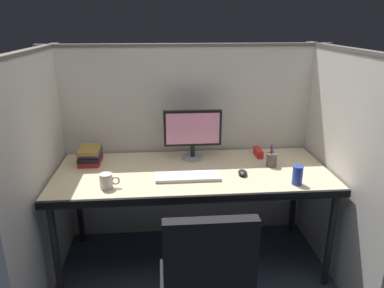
% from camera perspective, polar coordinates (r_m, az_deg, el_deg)
% --- Properties ---
extents(ground_plane, '(8.00, 8.00, 0.00)m').
position_cam_1_polar(ground_plane, '(2.69, 0.68, -21.45)').
color(ground_plane, '#2D3847').
extents(cubicle_partition_rear, '(2.21, 0.06, 1.57)m').
position_cam_1_polar(cubicle_partition_rear, '(2.95, -0.65, 0.09)').
color(cubicle_partition_rear, beige).
rests_on(cubicle_partition_rear, ground).
extents(cubicle_partition_left, '(0.06, 1.41, 1.57)m').
position_cam_1_polar(cubicle_partition_left, '(2.56, -22.57, -4.47)').
color(cubicle_partition_left, beige).
rests_on(cubicle_partition_left, ground).
extents(cubicle_partition_right, '(0.06, 1.41, 1.57)m').
position_cam_1_polar(cubicle_partition_right, '(2.71, 21.77, -3.06)').
color(cubicle_partition_right, beige).
rests_on(cubicle_partition_right, ground).
extents(desk, '(1.90, 0.80, 0.74)m').
position_cam_1_polar(desk, '(2.56, 0.12, -5.31)').
color(desk, beige).
rests_on(desk, ground).
extents(monitor_center, '(0.43, 0.17, 0.37)m').
position_cam_1_polar(monitor_center, '(2.70, 0.10, 2.03)').
color(monitor_center, gray).
rests_on(monitor_center, desk).
extents(keyboard_main, '(0.43, 0.15, 0.02)m').
position_cam_1_polar(keyboard_main, '(2.43, -0.64, -5.13)').
color(keyboard_main, silver).
rests_on(keyboard_main, desk).
extents(computer_mouse, '(0.06, 0.10, 0.04)m').
position_cam_1_polar(computer_mouse, '(2.50, 7.94, -4.48)').
color(computer_mouse, black).
rests_on(computer_mouse, desk).
extents(coffee_mug, '(0.13, 0.08, 0.09)m').
position_cam_1_polar(coffee_mug, '(2.34, -13.21, -5.65)').
color(coffee_mug, silver).
rests_on(coffee_mug, desk).
extents(pen_cup, '(0.08, 0.08, 0.17)m').
position_cam_1_polar(pen_cup, '(2.67, 12.37, -2.41)').
color(pen_cup, '#4C4742').
rests_on(pen_cup, desk).
extents(book_stack, '(0.15, 0.23, 0.12)m').
position_cam_1_polar(book_stack, '(2.76, -15.66, -1.73)').
color(book_stack, '#B22626').
rests_on(book_stack, desk).
extents(soda_can, '(0.07, 0.07, 0.12)m').
position_cam_1_polar(soda_can, '(2.42, 16.20, -4.72)').
color(soda_can, '#263FB2').
rests_on(soda_can, desk).
extents(red_stapler, '(0.04, 0.15, 0.06)m').
position_cam_1_polar(red_stapler, '(2.86, 10.34, -1.32)').
color(red_stapler, red).
rests_on(red_stapler, desk).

